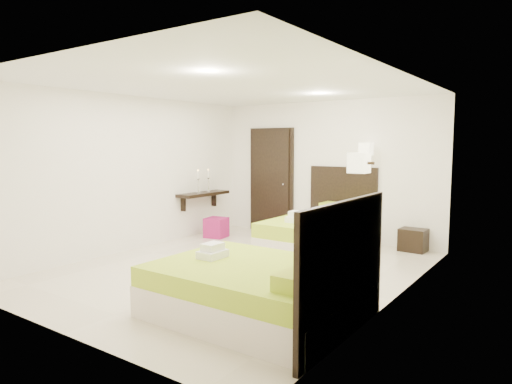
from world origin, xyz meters
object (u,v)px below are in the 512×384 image
Objects in this scene: nightstand at (414,240)px; bed_single at (318,231)px; ottoman at (216,227)px; bed_double at (261,288)px.

bed_single is at bearing -144.70° from nightstand.
bed_single is 2.12m from ottoman.
nightstand is (1.35, 0.88, -0.14)m from bed_single.
bed_single is 1.61m from nightstand.
ottoman is (-2.11, -0.16, -0.14)m from bed_single.
bed_double is 3.95m from nightstand.
bed_single reaches higher than ottoman.
bed_single reaches higher than bed_double.
nightstand is (0.43, 3.92, -0.12)m from bed_double.
nightstand is at bearing 83.74° from bed_double.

